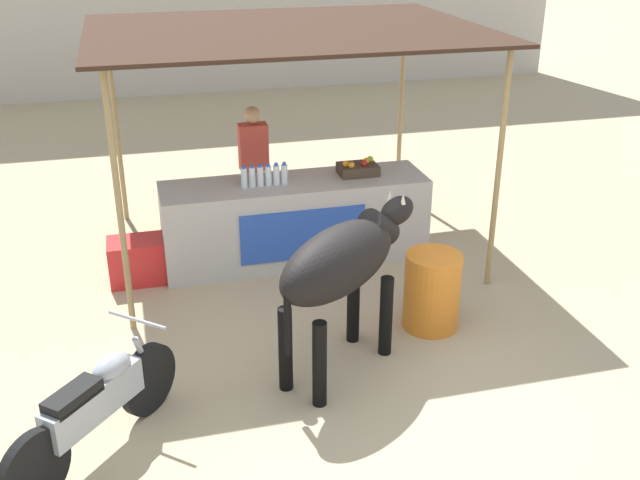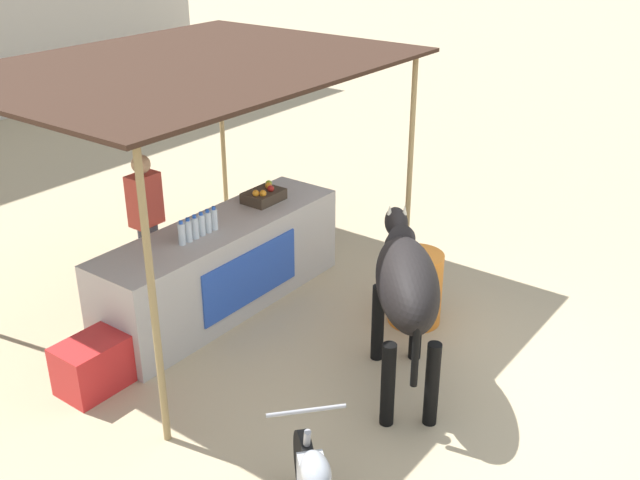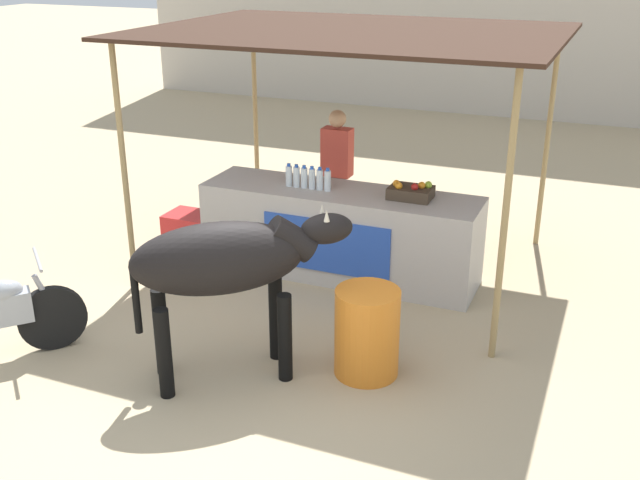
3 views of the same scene
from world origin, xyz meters
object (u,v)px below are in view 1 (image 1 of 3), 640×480
at_px(fruit_crate, 358,168).
at_px(cow, 343,263).
at_px(motorcycle_parked, 96,405).
at_px(stall_counter, 295,221).
at_px(vendor_behind_counter, 254,172).
at_px(cooler_box, 137,260).
at_px(water_barrel, 432,291).

bearing_deg(fruit_crate, cow, -110.13).
height_order(fruit_crate, motorcycle_parked, fruit_crate).
relative_size(stall_counter, vendor_behind_counter, 1.82).
relative_size(fruit_crate, cooler_box, 0.73).
distance_m(cooler_box, cow, 2.88).
height_order(stall_counter, vendor_behind_counter, vendor_behind_counter).
distance_m(water_barrel, cow, 1.31).
bearing_deg(water_barrel, stall_counter, 117.58).
bearing_deg(fruit_crate, vendor_behind_counter, 147.17).
xyz_separation_m(stall_counter, motorcycle_parked, (-2.17, -2.92, -0.05)).
distance_m(cow, motorcycle_parked, 2.26).
distance_m(stall_counter, motorcycle_parked, 3.64).
height_order(cooler_box, cow, cow).
bearing_deg(cow, vendor_behind_counter, 94.43).
xyz_separation_m(fruit_crate, motorcycle_parked, (-2.93, -2.97, -0.60)).
relative_size(fruit_crate, motorcycle_parked, 0.32).
relative_size(cooler_box, motorcycle_parked, 0.43).
relative_size(vendor_behind_counter, motorcycle_parked, 1.18).
distance_m(stall_counter, cooler_box, 1.82).
distance_m(cooler_box, water_barrel, 3.24).
height_order(vendor_behind_counter, water_barrel, vendor_behind_counter).
xyz_separation_m(fruit_crate, cooler_box, (-2.56, -0.15, -0.79)).
bearing_deg(fruit_crate, motorcycle_parked, -134.56).
xyz_separation_m(vendor_behind_counter, cow, (0.23, -3.03, 0.18)).
xyz_separation_m(stall_counter, cooler_box, (-1.80, -0.10, -0.24)).
bearing_deg(cow, motorcycle_parked, -162.71).
height_order(vendor_behind_counter, cooler_box, vendor_behind_counter).
distance_m(stall_counter, fruit_crate, 0.94).
bearing_deg(motorcycle_parked, vendor_behind_counter, 63.40).
height_order(stall_counter, water_barrel, stall_counter).
distance_m(vendor_behind_counter, cooler_box, 1.80).
bearing_deg(cooler_box, motorcycle_parked, -97.46).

